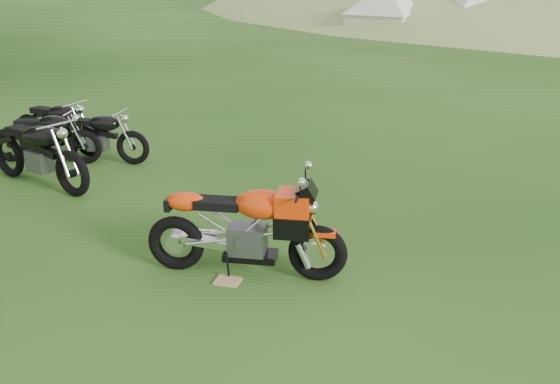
% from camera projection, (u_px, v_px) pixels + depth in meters
% --- Properties ---
extents(ground, '(120.00, 120.00, 0.00)m').
position_uv_depth(ground, '(298.00, 252.00, 6.56)').
color(ground, '#1A3E0D').
rests_on(ground, ground).
extents(sport_motorcycle, '(1.87, 0.49, 1.12)m').
position_uv_depth(sport_motorcycle, '(245.00, 221.00, 5.91)').
color(sport_motorcycle, red).
rests_on(sport_motorcycle, ground).
extents(plywood_board, '(0.26, 0.22, 0.02)m').
position_uv_depth(plywood_board, '(228.00, 281.00, 5.95)').
color(plywood_board, tan).
rests_on(plywood_board, ground).
extents(vintage_moto_a, '(1.65, 0.51, 0.86)m').
position_uv_depth(vintage_moto_a, '(46.00, 135.00, 9.28)').
color(vintage_moto_a, black).
rests_on(vintage_moto_a, ground).
extents(vintage_moto_b, '(1.93, 1.20, 1.01)m').
position_uv_depth(vintage_moto_b, '(37.00, 151.00, 8.29)').
color(vintage_moto_b, black).
rests_on(vintage_moto_b, ground).
extents(vintage_moto_c, '(1.63, 0.44, 0.85)m').
position_uv_depth(vintage_moto_c, '(96.00, 135.00, 9.32)').
color(vintage_moto_c, black).
rests_on(vintage_moto_c, ground).
extents(vintage_moto_d, '(1.74, 0.84, 0.90)m').
position_uv_depth(vintage_moto_d, '(57.00, 124.00, 9.83)').
color(vintage_moto_d, black).
rests_on(vintage_moto_d, ground).
extents(tent_left, '(3.32, 3.32, 2.22)m').
position_uv_depth(tent_left, '(385.00, 5.00, 25.79)').
color(tent_left, silver).
rests_on(tent_left, ground).
extents(tent_mid, '(3.75, 3.75, 2.51)m').
position_uv_depth(tent_mid, '(478.00, 1.00, 25.67)').
color(tent_mid, silver).
rests_on(tent_mid, ground).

